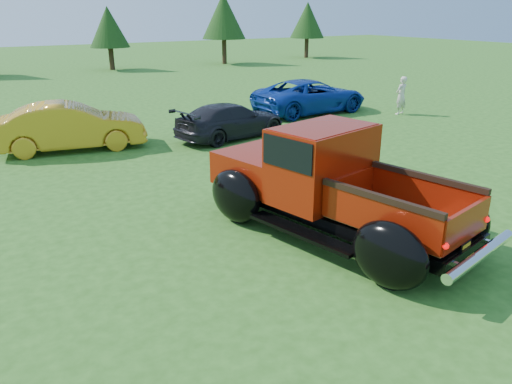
% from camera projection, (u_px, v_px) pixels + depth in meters
% --- Properties ---
extents(ground, '(120.00, 120.00, 0.00)m').
position_uv_depth(ground, '(261.00, 242.00, 9.45)').
color(ground, '#295718').
rests_on(ground, ground).
extents(tree_mid_right, '(2.82, 2.82, 4.40)m').
position_uv_depth(tree_mid_right, '(108.00, 27.00, 35.38)').
color(tree_mid_right, '#332114').
rests_on(tree_mid_right, ground).
extents(tree_east, '(3.46, 3.46, 5.40)m').
position_uv_depth(tree_east, '(224.00, 16.00, 39.16)').
color(tree_east, '#332114').
rests_on(tree_east, ground).
extents(tree_far_east, '(3.07, 3.07, 4.80)m').
position_uv_depth(tree_far_east, '(307.00, 20.00, 44.52)').
color(tree_far_east, '#332114').
rests_on(tree_far_east, ground).
extents(pickup_truck, '(3.59, 5.93, 2.08)m').
position_uv_depth(pickup_truck, '(321.00, 181.00, 9.77)').
color(pickup_truck, black).
rests_on(pickup_truck, ground).
extents(show_car_yellow, '(4.68, 2.37, 1.47)m').
position_uv_depth(show_car_yellow, '(71.00, 127.00, 15.46)').
color(show_car_yellow, orange).
rests_on(show_car_yellow, ground).
extents(show_car_grey, '(4.31, 2.38, 1.18)m').
position_uv_depth(show_car_grey, '(231.00, 121.00, 16.98)').
color(show_car_grey, black).
rests_on(show_car_grey, ground).
extents(show_car_blue, '(5.11, 2.49, 1.40)m').
position_uv_depth(show_car_blue, '(310.00, 96.00, 21.10)').
color(show_car_blue, navy).
rests_on(show_car_blue, ground).
extents(spectator, '(0.62, 0.46, 1.57)m').
position_uv_depth(spectator, '(401.00, 96.00, 20.72)').
color(spectator, beige).
rests_on(spectator, ground).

